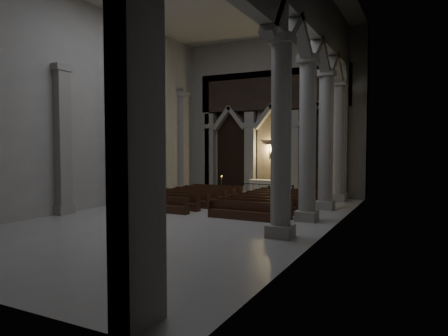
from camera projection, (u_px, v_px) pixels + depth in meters
name	position (u px, v px, depth m)	size (l,w,h in m)	color
room	(195.00, 69.00, 20.39)	(24.00, 24.10, 12.00)	#A09D97
sanctuary_wall	(272.00, 108.00, 30.73)	(14.00, 0.77, 12.00)	gray
right_arcade	(307.00, 59.00, 19.09)	(1.00, 24.00, 12.00)	gray
left_pilasters	(135.00, 143.00, 26.75)	(0.60, 13.00, 8.03)	gray
sanctuary_step	(267.00, 194.00, 30.24)	(8.50, 2.60, 0.15)	gray
altar	(262.00, 186.00, 30.58)	(1.93, 0.77, 0.98)	beige
altar_rail	(260.00, 188.00, 28.84)	(5.08, 0.09, 1.00)	black
candle_stand_left	(222.00, 190.00, 30.07)	(0.25, 0.25, 1.49)	olive
candle_stand_right	(308.00, 195.00, 27.52)	(0.22, 0.22, 1.29)	olive
pews	(228.00, 202.00, 24.28)	(9.44, 7.52, 0.90)	black
worshipper	(269.00, 194.00, 26.51)	(0.39, 0.26, 1.08)	black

